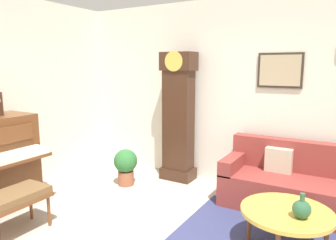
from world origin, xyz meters
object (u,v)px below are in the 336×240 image
at_px(couch, 300,186).
at_px(potted_plant, 126,165).
at_px(green_jug, 302,209).
at_px(coffee_table, 287,213).
at_px(grandfather_clock, 178,120).
at_px(piano_bench, 14,198).

bearing_deg(couch, potted_plant, -169.15).
bearing_deg(green_jug, coffee_table, 144.61).
xyz_separation_m(grandfather_clock, green_jug, (2.04, -1.36, -0.45)).
bearing_deg(couch, grandfather_clock, 174.36).
height_order(couch, coffee_table, couch).
relative_size(grandfather_clock, couch, 1.07).
bearing_deg(potted_plant, coffee_table, -13.87).
bearing_deg(potted_plant, green_jug, -15.23).
height_order(grandfather_clock, couch, grandfather_clock).
height_order(piano_bench, grandfather_clock, grandfather_clock).
bearing_deg(potted_plant, couch, 10.85).
bearing_deg(piano_bench, couch, 40.97).
bearing_deg(couch, piano_bench, -139.03).
xyz_separation_m(piano_bench, grandfather_clock, (0.69, 2.40, 0.56)).
bearing_deg(piano_bench, potted_plant, 85.84).
distance_m(piano_bench, coffee_table, 2.82).
distance_m(couch, coffee_table, 1.07).
height_order(green_jug, potted_plant, green_jug).
relative_size(couch, coffee_table, 2.16).
bearing_deg(couch, green_jug, -81.84).
xyz_separation_m(piano_bench, coffee_table, (2.58, 1.15, -0.01)).
relative_size(couch, green_jug, 7.92).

